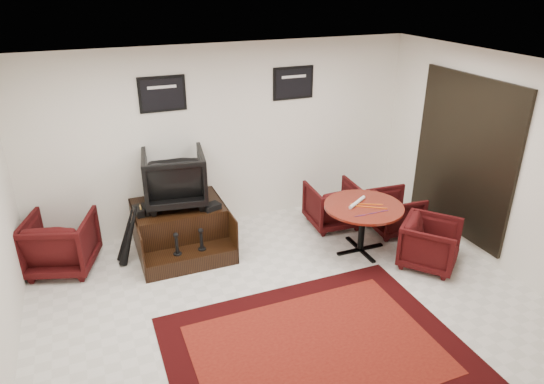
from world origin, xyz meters
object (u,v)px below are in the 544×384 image
Objects in this scene: armchair_side at (60,240)px; shine_podium at (181,229)px; table_chair_corner at (431,241)px; shine_chair at (174,175)px; table_chair_window at (395,210)px; meeting_table at (363,211)px; table_chair_back at (333,203)px.

shine_podium is at bearing -163.55° from armchair_side.
shine_podium is 1.78× the size of table_chair_corner.
shine_chair is 3.38m from table_chair_window.
shine_chair reaches higher than table_chair_corner.
shine_chair is 2.71m from meeting_table.
table_chair_window is 0.96× the size of table_chair_corner.
armchair_side is 4.85m from table_chair_window.
shine_chair is 1.18× the size of table_chair_corner.
shine_chair reaches higher than armchair_side.
table_chair_corner reaches higher than meeting_table.
shine_chair is at bearing 78.32° from table_chair_window.
table_chair_window is at bearing 173.01° from shine_chair.
armchair_side is at bearing 164.50° from meeting_table.
shine_chair is at bearing 90.00° from shine_podium.
armchair_side reaches higher than table_chair_window.
shine_podium is 1.86× the size of table_chair_window.
table_chair_window reaches higher than shine_podium.
table_chair_back is at bearing 72.79° from table_chair_corner.
table_chair_back is 1.04× the size of table_chair_corner.
shine_chair reaches higher than table_chair_window.
table_chair_window is (0.80, -0.54, -0.03)m from table_chair_back.
table_chair_corner is (0.66, -0.68, -0.27)m from meeting_table.
table_chair_corner is at bearing -29.65° from shine_podium.
meeting_table is (2.39, -1.20, -0.45)m from shine_chair.
table_chair_corner is (0.67, -1.54, -0.01)m from table_chair_back.
armchair_side reaches higher than table_chair_corner.
armchair_side is 4.15m from meeting_table.
meeting_table is at bearing -177.41° from armchair_side.
table_chair_window is at bearing -13.05° from shine_podium.
table_chair_corner is (3.05, -1.74, 0.07)m from shine_podium.
table_chair_corner is (-0.13, -1.00, 0.02)m from table_chair_window.
meeting_table is 1.45× the size of table_chair_back.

